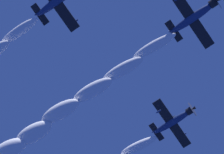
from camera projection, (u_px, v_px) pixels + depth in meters
airplane_lead at (194, 17)px, 61.10m from camera, size 8.79×8.11×3.54m
airplane_left_wingman at (174, 121)px, 71.87m from camera, size 8.69×8.12×3.66m
airplane_right_wingman at (59, 0)px, 61.54m from camera, size 8.73×8.10×3.77m
smoke_trail_lead at (15, 146)px, 68.11m from camera, size 15.23×44.30×8.10m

